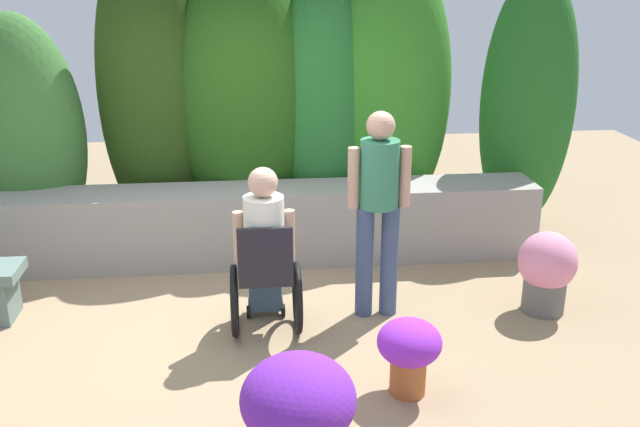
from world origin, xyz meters
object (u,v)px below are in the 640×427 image
(person_standing_companion, at_px, (379,201))
(flower_pot_purple_near, at_px, (547,269))
(flower_pot_red_accent, at_px, (409,349))
(flower_pot_terracotta_by_wall, at_px, (298,407))
(person_in_wheelchair, at_px, (265,256))

(person_standing_companion, bearing_deg, flower_pot_purple_near, 5.10)
(flower_pot_purple_near, height_order, flower_pot_red_accent, flower_pot_purple_near)
(flower_pot_terracotta_by_wall, distance_m, flower_pot_red_accent, 1.00)
(person_standing_companion, relative_size, flower_pot_terracotta_by_wall, 2.51)
(flower_pot_terracotta_by_wall, relative_size, flower_pot_red_accent, 1.26)
(flower_pot_purple_near, distance_m, flower_pot_red_accent, 1.71)
(person_in_wheelchair, xyz_separation_m, flower_pot_terracotta_by_wall, (0.13, -1.58, -0.25))
(flower_pot_purple_near, relative_size, flower_pot_red_accent, 1.30)
(flower_pot_purple_near, relative_size, flower_pot_terracotta_by_wall, 1.03)
(person_standing_companion, bearing_deg, flower_pot_red_accent, -80.27)
(person_in_wheelchair, xyz_separation_m, flower_pot_red_accent, (0.91, -0.95, -0.30))
(person_standing_companion, bearing_deg, person_in_wheelchair, -159.35)
(person_standing_companion, distance_m, flower_pot_terracotta_by_wall, 2.01)
(flower_pot_terracotta_by_wall, xyz_separation_m, flower_pot_red_accent, (0.77, 0.63, -0.05))
(person_standing_companion, xyz_separation_m, flower_pot_red_accent, (0.01, -1.13, -0.64))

